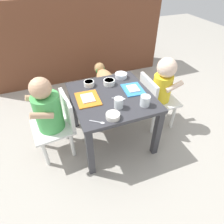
{
  "coord_description": "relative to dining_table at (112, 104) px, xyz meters",
  "views": [
    {
      "loc": [
        -0.41,
        -1.09,
        1.24
      ],
      "look_at": [
        0.0,
        0.0,
        0.29
      ],
      "focal_mm": 31.06,
      "sensor_mm": 36.0,
      "label": 1
    }
  ],
  "objects": [
    {
      "name": "water_cup_right",
      "position": [
        -0.01,
        -0.14,
        0.1
      ],
      "size": [
        0.06,
        0.06,
        0.07
      ],
      "color": "white",
      "rests_on": "dining_table"
    },
    {
      "name": "cereal_bowl_right_side",
      "position": [
        -0.08,
        -0.23,
        0.09
      ],
      "size": [
        0.09,
        0.09,
        0.03
      ],
      "color": "silver",
      "rests_on": "dining_table"
    },
    {
      "name": "seated_child_right",
      "position": [
        0.45,
        0.04,
        0.04
      ],
      "size": [
        0.29,
        0.29,
        0.64
      ],
      "color": "white",
      "rests_on": "ground"
    },
    {
      "name": "ground_plane",
      "position": [
        0.0,
        0.0,
        -0.37
      ],
      "size": [
        7.0,
        7.0,
        0.0
      ],
      "primitive_type": "plane",
      "color": "#9E998E"
    },
    {
      "name": "veggie_bowl_near",
      "position": [
        -0.12,
        0.19,
        0.09
      ],
      "size": [
        0.08,
        0.08,
        0.04
      ],
      "color": "white",
      "rests_on": "dining_table"
    },
    {
      "name": "cereal_bowl_left_side",
      "position": [
        0.16,
        0.22,
        0.09
      ],
      "size": [
        0.1,
        0.1,
        0.04
      ],
      "color": "white",
      "rests_on": "dining_table"
    },
    {
      "name": "veggie_bowl_far",
      "position": [
        0.04,
        0.15,
        0.09
      ],
      "size": [
        0.09,
        0.09,
        0.04
      ],
      "color": "white",
      "rests_on": "dining_table"
    },
    {
      "name": "spoon_by_right_tray",
      "position": [
        0.04,
        -0.06,
        0.08
      ],
      "size": [
        0.09,
        0.06,
        0.01
      ],
      "color": "silver",
      "rests_on": "dining_table"
    },
    {
      "name": "dining_table",
      "position": [
        0.0,
        0.0,
        0.0
      ],
      "size": [
        0.57,
        0.59,
        0.44
      ],
      "color": "#333338",
      "rests_on": "ground"
    },
    {
      "name": "dog",
      "position": [
        0.17,
        0.64,
        -0.17
      ],
      "size": [
        0.18,
        0.48,
        0.31
      ],
      "color": "tan",
      "rests_on": "ground"
    },
    {
      "name": "seated_child_left",
      "position": [
        -0.45,
        0.03,
        0.04
      ],
      "size": [
        0.31,
        0.31,
        0.66
      ],
      "color": "white",
      "rests_on": "ground"
    },
    {
      "name": "food_tray_right",
      "position": [
        0.18,
        0.02,
        0.08
      ],
      "size": [
        0.16,
        0.19,
        0.02
      ],
      "color": "#388CD8",
      "rests_on": "dining_table"
    },
    {
      "name": "water_cup_left",
      "position": [
        0.17,
        -0.18,
        0.11
      ],
      "size": [
        0.07,
        0.07,
        0.07
      ],
      "color": "white",
      "rests_on": "dining_table"
    },
    {
      "name": "kitchen_cabinet_back",
      "position": [
        0.0,
        1.27,
        0.09
      ],
      "size": [
        2.05,
        0.39,
        0.92
      ],
      "primitive_type": "cube",
      "color": "brown",
      "rests_on": "ground"
    },
    {
      "name": "spoon_by_left_tray",
      "position": [
        -0.18,
        -0.24,
        0.08
      ],
      "size": [
        0.09,
        0.07,
        0.01
      ],
      "color": "silver",
      "rests_on": "dining_table"
    },
    {
      "name": "food_tray_left",
      "position": [
        -0.18,
        0.02,
        0.08
      ],
      "size": [
        0.17,
        0.2,
        0.02
      ],
      "color": "orange",
      "rests_on": "dining_table"
    }
  ]
}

